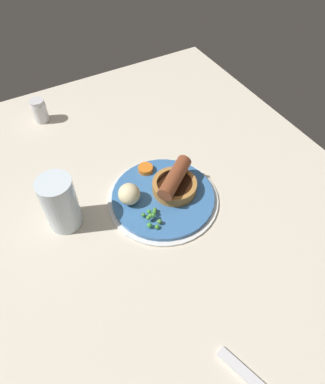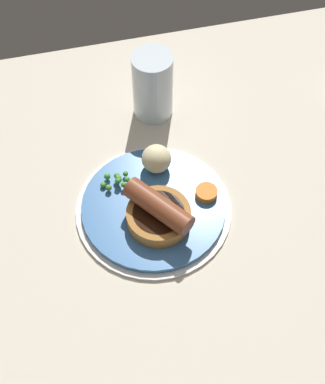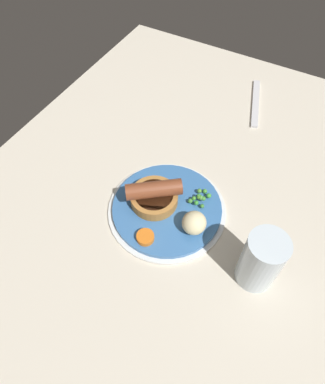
% 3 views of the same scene
% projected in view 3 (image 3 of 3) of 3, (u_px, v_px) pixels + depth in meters
% --- Properties ---
extents(dining_table, '(1.10, 0.80, 0.03)m').
position_uv_depth(dining_table, '(168.00, 201.00, 0.71)').
color(dining_table, beige).
rests_on(dining_table, ground).
extents(dinner_plate, '(0.23, 0.23, 0.01)m').
position_uv_depth(dinner_plate, '(167.00, 209.00, 0.67)').
color(dinner_plate, silver).
rests_on(dinner_plate, dining_table).
extents(sausage_pudding, '(0.09, 0.10, 0.05)m').
position_uv_depth(sausage_pudding, '(154.00, 195.00, 0.66)').
color(sausage_pudding, '#AD7538').
rests_on(sausage_pudding, dinner_plate).
extents(pea_pile, '(0.05, 0.04, 0.02)m').
position_uv_depth(pea_pile, '(200.00, 198.00, 0.67)').
color(pea_pile, '#3B873F').
rests_on(pea_pile, dinner_plate).
extents(potato_chunk_0, '(0.06, 0.06, 0.04)m').
position_uv_depth(potato_chunk_0, '(194.00, 223.00, 0.62)').
color(potato_chunk_0, beige).
rests_on(potato_chunk_0, dinner_plate).
extents(carrot_slice_0, '(0.04, 0.04, 0.01)m').
position_uv_depth(carrot_slice_0, '(145.00, 237.00, 0.62)').
color(carrot_slice_0, orange).
rests_on(carrot_slice_0, dinner_plate).
extents(fork, '(0.18, 0.07, 0.01)m').
position_uv_depth(fork, '(256.00, 103.00, 0.86)').
color(fork, silver).
rests_on(fork, dining_table).
extents(drinking_glass, '(0.07, 0.07, 0.12)m').
position_uv_depth(drinking_glass, '(261.00, 261.00, 0.55)').
color(drinking_glass, silver).
rests_on(drinking_glass, dining_table).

